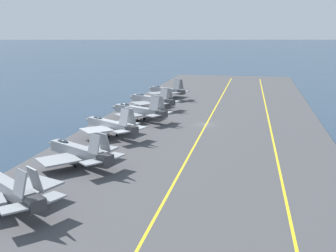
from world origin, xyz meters
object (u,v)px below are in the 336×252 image
Objects in this scene: parked_jet_fourth at (138,111)px; parked_jet_third at (110,125)px; parked_jet_nearest at (8,188)px; parked_jet_sixth at (166,90)px; parked_jet_fifth at (151,100)px; parked_jet_second at (78,151)px.

parked_jet_third is at bearing 175.81° from parked_jet_fourth.
parked_jet_nearest is 1.05× the size of parked_jet_sixth.
parked_jet_fifth is 17.60m from parked_jet_sixth.
parked_jet_fifth is (33.10, -0.13, -0.14)m from parked_jet_third.
parked_jet_fourth reaches higher than parked_jet_second.
parked_jet_fifth reaches higher than parked_jet_second.
parked_jet_sixth is (50.68, -0.81, 0.05)m from parked_jet_third.
parked_jet_sixth is (69.30, 0.30, 0.28)m from parked_jet_second.
parked_jet_fifth is (16.77, 1.07, -0.08)m from parked_jet_fourth.
parked_jet_nearest is 17.56m from parked_jet_second.
parked_jet_fourth is 34.36m from parked_jet_sixth.
parked_jet_fourth is at bearing -1.53° from parked_jet_nearest.
parked_jet_sixth is (17.59, -0.69, 0.19)m from parked_jet_fifth.
parked_jet_second is 18.65m from parked_jet_third.
parked_jet_second is 0.94× the size of parked_jet_fifth.
parked_jet_fourth is 1.15× the size of parked_jet_sixth.
parked_jet_nearest is 52.47m from parked_jet_fourth.
parked_jet_fourth is at bearing -176.35° from parked_jet_fifth.
parked_jet_nearest reaches higher than parked_jet_fifth.
parked_jet_nearest is 1.00× the size of parked_jet_third.
parked_jet_fourth is at bearing -4.19° from parked_jet_third.
parked_jet_second is (17.50, -1.33, -0.34)m from parked_jet_nearest.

